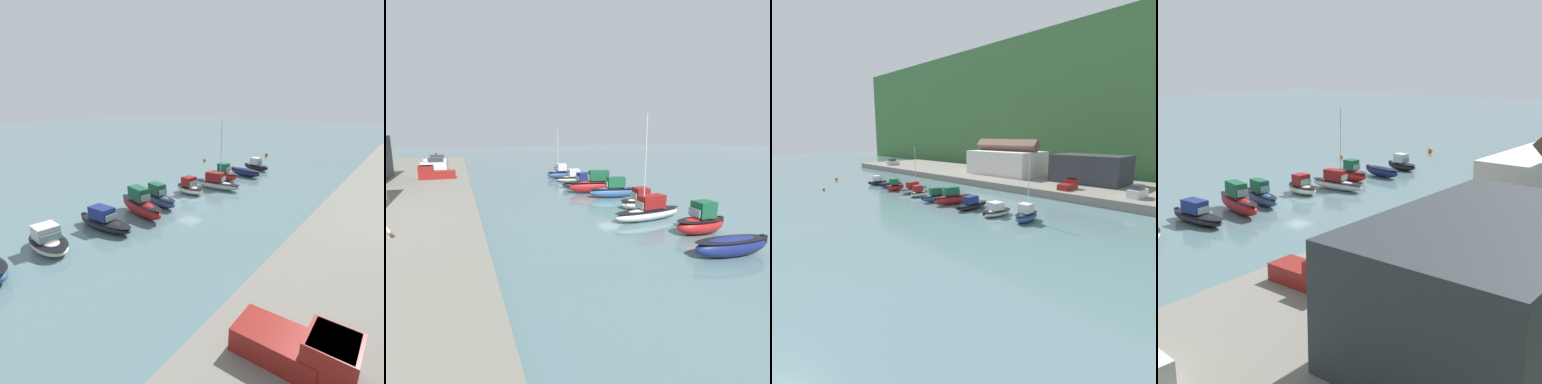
# 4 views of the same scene
# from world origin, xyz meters

# --- Properties ---
(ground_plane) EXTENTS (320.00, 320.00, 0.00)m
(ground_plane) POSITION_xyz_m (0.00, 0.00, 0.00)
(ground_plane) COLOR slate
(yacht_club_building) EXTENTS (14.80, 9.18, 6.01)m
(yacht_club_building) POSITION_xyz_m (16.70, 29.29, 4.53)
(yacht_club_building) COLOR #2D3338
(yacht_club_building) RESTS_ON quay_promenade
(moored_boat_0) EXTENTS (2.28, 4.71, 2.20)m
(moored_boat_0) POSITION_xyz_m (-20.86, -0.95, 0.78)
(moored_boat_0) COLOR black
(moored_boat_0) RESTS_ON ground_plane
(moored_boat_1) EXTENTS (2.13, 5.51, 1.32)m
(moored_boat_1) POSITION_xyz_m (-15.60, -0.43, 0.70)
(moored_boat_1) COLOR navy
(moored_boat_1) RESTS_ON ground_plane
(moored_boat_2) EXTENTS (1.95, 4.36, 2.60)m
(moored_boat_2) POSITION_xyz_m (-11.41, -1.91, 0.95)
(moored_boat_2) COLOR red
(moored_boat_2) RESTS_ON ground_plane
(moored_boat_3) EXTENTS (2.21, 7.13, 9.43)m
(moored_boat_3) POSITION_xyz_m (-6.67, -0.34, 0.84)
(moored_boat_3) COLOR silver
(moored_boat_3) RESTS_ON ground_plane
(moored_boat_4) EXTENTS (2.60, 4.33, 2.21)m
(moored_boat_4) POSITION_xyz_m (-2.64, -1.98, 0.79)
(moored_boat_4) COLOR white
(moored_boat_4) RESTS_ON ground_plane
(moored_boat_5) EXTENTS (2.89, 6.30, 2.55)m
(moored_boat_5) POSITION_xyz_m (3.23, -2.14, 0.93)
(moored_boat_5) COLOR #33568E
(moored_boat_5) RESTS_ON ground_plane
(moored_boat_6) EXTENTS (3.33, 7.56, 3.02)m
(moored_boat_6) POSITION_xyz_m (6.76, -1.44, 1.13)
(moored_boat_6) COLOR red
(moored_boat_6) RESTS_ON ground_plane
(moored_boat_7) EXTENTS (2.15, 6.86, 2.16)m
(moored_boat_7) POSITION_xyz_m (11.42, -1.55, 0.76)
(moored_boat_7) COLOR black
(moored_boat_7) RESTS_ON ground_plane
(pickup_truck_0) EXTENTS (2.02, 4.74, 1.90)m
(pickup_truck_0) POSITION_xyz_m (17.48, 18.74, 2.35)
(pickup_truck_0) COLOR maroon
(pickup_truck_0) RESTS_ON quay_promenade
(dog_on_quay) EXTENTS (0.87, 0.59, 0.68)m
(dog_on_quay) POSITION_xyz_m (-8.55, 19.66, 1.99)
(dog_on_quay) COLOR tan
(dog_on_quay) RESTS_ON quay_promenade
(mooring_buoy_0) EXTENTS (0.59, 0.59, 0.59)m
(mooring_buoy_0) POSITION_xyz_m (-22.22, -12.87, 0.29)
(mooring_buoy_0) COLOR orange
(mooring_buoy_0) RESTS_ON ground_plane
(mooring_buoy_1) EXTENTS (0.77, 0.77, 0.77)m
(mooring_buoy_1) POSITION_xyz_m (-35.27, -5.16, 0.39)
(mooring_buoy_1) COLOR orange
(mooring_buoy_1) RESTS_ON ground_plane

